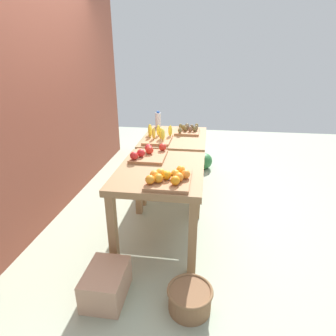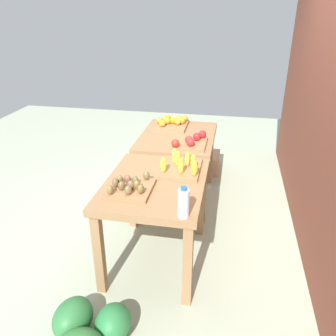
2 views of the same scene
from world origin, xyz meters
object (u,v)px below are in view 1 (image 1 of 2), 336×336
at_px(display_table_right, 175,145).
at_px(apple_bin, 148,154).
at_px(kiwi_bin, 188,130).
at_px(cardboard_produce_box, 106,284).
at_px(banana_crate, 158,137).
at_px(watermelon_pile, 196,159).
at_px(wicker_basket, 190,298).
at_px(water_bottle, 158,120).
at_px(orange_bin, 169,178).
at_px(display_table_left, 161,180).

bearing_deg(display_table_right, apple_bin, 168.49).
bearing_deg(kiwi_bin, cardboard_produce_box, 167.84).
height_order(banana_crate, cardboard_produce_box, banana_crate).
xyz_separation_m(watermelon_pile, cardboard_produce_box, (-2.86, 0.56, -0.00)).
relative_size(wicker_basket, cardboard_produce_box, 0.85).
xyz_separation_m(kiwi_bin, wicker_basket, (-2.13, -0.20, -0.72)).
bearing_deg(wicker_basket, display_table_right, 10.21).
bearing_deg(banana_crate, water_bottle, 9.68).
distance_m(display_table_right, orange_bin, 1.42).
relative_size(banana_crate, cardboard_produce_box, 1.10).
height_order(apple_bin, watermelon_pile, apple_bin).
height_order(display_table_left, kiwi_bin, kiwi_bin).
distance_m(apple_bin, banana_crate, 0.62).
relative_size(display_table_left, watermelon_pile, 1.79).
xyz_separation_m(water_bottle, cardboard_produce_box, (-2.38, 0.00, -0.76)).
bearing_deg(display_table_right, orange_bin, -175.21).
xyz_separation_m(display_table_right, cardboard_produce_box, (-1.92, 0.30, -0.54)).
relative_size(kiwi_bin, wicker_basket, 1.07).
bearing_deg(apple_bin, orange_bin, -152.63).
distance_m(kiwi_bin, water_bottle, 0.53).
xyz_separation_m(kiwi_bin, cardboard_produce_box, (-2.11, 0.45, -0.69)).
xyz_separation_m(apple_bin, water_bottle, (1.31, 0.13, 0.07)).
xyz_separation_m(banana_crate, watermelon_pile, (1.18, -0.44, -0.70)).
distance_m(display_table_left, display_table_right, 1.12).
relative_size(water_bottle, wicker_basket, 0.66).
bearing_deg(banana_crate, apple_bin, -179.24).
bearing_deg(wicker_basket, watermelon_pile, 1.81).
distance_m(apple_bin, water_bottle, 1.32).
bearing_deg(display_table_left, orange_bin, -157.80).
xyz_separation_m(display_table_left, apple_bin, (0.27, 0.17, 0.15)).
bearing_deg(wicker_basket, kiwi_bin, 5.26).
relative_size(watermelon_pile, wicker_basket, 1.70).
distance_m(water_bottle, wicker_basket, 2.61).
bearing_deg(water_bottle, orange_bin, -167.43).
height_order(apple_bin, water_bottle, water_bottle).
xyz_separation_m(kiwi_bin, water_bottle, (0.27, 0.45, 0.07)).
xyz_separation_m(display_table_right, water_bottle, (0.46, 0.30, 0.22)).
relative_size(orange_bin, watermelon_pile, 0.76).
xyz_separation_m(orange_bin, cardboard_produce_box, (-0.51, 0.42, -0.70)).
bearing_deg(display_table_left, watermelon_pile, -7.14).
bearing_deg(display_table_right, banana_crate, 142.14).
relative_size(display_table_right, watermelon_pile, 1.79).
distance_m(watermelon_pile, cardboard_produce_box, 2.92).
bearing_deg(display_table_right, display_table_left, 180.00).
bearing_deg(watermelon_pile, kiwi_bin, 172.08).
distance_m(apple_bin, wicker_basket, 1.41).
bearing_deg(apple_bin, display_table_right, -11.51).
bearing_deg(water_bottle, watermelon_pile, -49.16).
height_order(display_table_left, orange_bin, orange_bin).
xyz_separation_m(display_table_left, orange_bin, (-0.29, -0.12, 0.16)).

